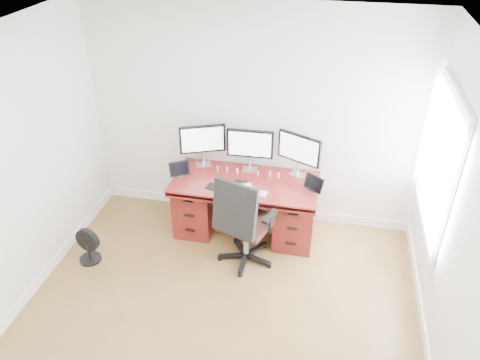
% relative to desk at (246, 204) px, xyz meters
% --- Properties ---
extents(ground, '(4.50, 4.50, 0.00)m').
position_rel_desk_xyz_m(ground, '(0.00, -1.83, -0.40)').
color(ground, brown).
rests_on(ground, ground).
extents(back_wall, '(4.00, 0.10, 2.70)m').
position_rel_desk_xyz_m(back_wall, '(0.00, 0.42, 0.95)').
color(back_wall, silver).
rests_on(back_wall, ground).
extents(right_wall, '(0.10, 4.50, 2.70)m').
position_rel_desk_xyz_m(right_wall, '(2.00, -1.72, 0.95)').
color(right_wall, silver).
rests_on(right_wall, ground).
extents(desk, '(1.70, 0.80, 0.75)m').
position_rel_desk_xyz_m(desk, '(0.00, 0.00, 0.00)').
color(desk, '#5C1512').
rests_on(desk, ground).
extents(office_chair, '(0.77, 0.77, 1.14)m').
position_rel_desk_xyz_m(office_chair, '(0.09, -0.56, -0.03)').
color(office_chair, black).
rests_on(office_chair, ground).
extents(floor_fan, '(0.29, 0.25, 0.42)m').
position_rel_desk_xyz_m(floor_fan, '(-1.64, -0.91, -0.20)').
color(floor_fan, black).
rests_on(floor_fan, ground).
extents(monitor_left, '(0.52, 0.24, 0.53)m').
position_rel_desk_xyz_m(monitor_left, '(-0.58, 0.24, 0.68)').
color(monitor_left, silver).
rests_on(monitor_left, desk).
extents(monitor_center, '(0.55, 0.15, 0.53)m').
position_rel_desk_xyz_m(monitor_center, '(0.00, 0.24, 0.68)').
color(monitor_center, silver).
rests_on(monitor_center, desk).
extents(monitor_right, '(0.51, 0.27, 0.53)m').
position_rel_desk_xyz_m(monitor_right, '(0.58, 0.24, 0.68)').
color(monitor_right, silver).
rests_on(monitor_right, desk).
extents(tablet_left, '(0.24, 0.18, 0.19)m').
position_rel_desk_xyz_m(tablet_left, '(-0.79, -0.08, 0.43)').
color(tablet_left, silver).
rests_on(tablet_left, desk).
extents(tablet_right, '(0.24, 0.19, 0.19)m').
position_rel_desk_xyz_m(tablet_right, '(0.79, -0.08, 0.43)').
color(tablet_right, silver).
rests_on(tablet_right, desk).
extents(keyboard, '(0.32, 0.23, 0.01)m').
position_rel_desk_xyz_m(keyboard, '(-0.04, -0.19, 0.36)').
color(keyboard, silver).
rests_on(keyboard, desk).
extents(trackpad, '(0.12, 0.12, 0.01)m').
position_rel_desk_xyz_m(trackpad, '(0.23, -0.26, 0.35)').
color(trackpad, silver).
rests_on(trackpad, desk).
extents(drawing_tablet, '(0.23, 0.17, 0.01)m').
position_rel_desk_xyz_m(drawing_tablet, '(-0.31, -0.24, 0.35)').
color(drawing_tablet, black).
rests_on(drawing_tablet, desk).
extents(phone, '(0.14, 0.09, 0.01)m').
position_rel_desk_xyz_m(phone, '(-0.04, -0.06, 0.35)').
color(phone, black).
rests_on(phone, desk).
extents(figurine_brown, '(0.03, 0.03, 0.07)m').
position_rel_desk_xyz_m(figurine_brown, '(-0.37, 0.12, 0.39)').
color(figurine_brown, '#944E44').
rests_on(figurine_brown, desk).
extents(figurine_blue, '(0.03, 0.03, 0.07)m').
position_rel_desk_xyz_m(figurine_blue, '(-0.26, 0.12, 0.39)').
color(figurine_blue, '#5C75DB').
rests_on(figurine_blue, desk).
extents(figurine_yellow, '(0.03, 0.03, 0.07)m').
position_rel_desk_xyz_m(figurine_yellow, '(-0.13, 0.12, 0.39)').
color(figurine_yellow, tan).
rests_on(figurine_yellow, desk).
extents(figurine_purple, '(0.03, 0.03, 0.07)m').
position_rel_desk_xyz_m(figurine_purple, '(0.12, 0.12, 0.39)').
color(figurine_purple, '#A258D6').
rests_on(figurine_purple, desk).
extents(figurine_pink, '(0.03, 0.03, 0.07)m').
position_rel_desk_xyz_m(figurine_pink, '(0.27, 0.12, 0.39)').
color(figurine_pink, pink).
rests_on(figurine_pink, desk).
extents(figurine_orange, '(0.03, 0.03, 0.07)m').
position_rel_desk_xyz_m(figurine_orange, '(0.37, 0.12, 0.39)').
color(figurine_orange, '#F5B445').
rests_on(figurine_orange, desk).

